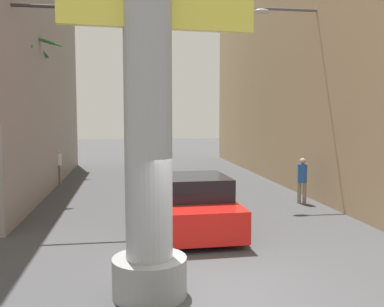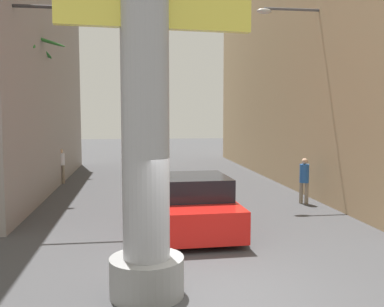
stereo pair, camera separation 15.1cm
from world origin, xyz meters
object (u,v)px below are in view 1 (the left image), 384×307
(palm_tree_mid_left, at_px, (19,92))
(pedestrian_mid_right, at_px, (302,177))
(neon_sign_pole, at_px, (148,27))
(palm_tree_far_left, at_px, (56,75))
(traffic_light_mast, at_px, (42,73))
(street_lamp, at_px, (307,84))
(car_lead, at_px, (192,204))
(pedestrian_far_left, at_px, (58,164))

(palm_tree_mid_left, relative_size, pedestrian_mid_right, 3.86)
(neon_sign_pole, xyz_separation_m, pedestrian_mid_right, (5.97, 7.31, -3.77))
(palm_tree_far_left, relative_size, pedestrian_mid_right, 5.40)
(traffic_light_mast, height_order, palm_tree_mid_left, traffic_light_mast)
(street_lamp, xyz_separation_m, palm_tree_mid_left, (-10.81, 1.61, -0.27))
(neon_sign_pole, bearing_deg, street_lamp, 51.35)
(street_lamp, distance_m, traffic_light_mast, 9.49)
(traffic_light_mast, distance_m, palm_tree_mid_left, 4.26)
(car_lead, bearing_deg, pedestrian_far_left, 120.26)
(neon_sign_pole, distance_m, pedestrian_mid_right, 10.16)
(neon_sign_pole, distance_m, street_lamp, 10.22)
(car_lead, relative_size, palm_tree_far_left, 0.56)
(car_lead, bearing_deg, neon_sign_pole, -107.81)
(palm_tree_mid_left, bearing_deg, pedestrian_far_left, 77.74)
(street_lamp, bearing_deg, neon_sign_pole, -128.65)
(street_lamp, relative_size, car_lead, 1.44)
(traffic_light_mast, distance_m, pedestrian_mid_right, 9.61)
(street_lamp, relative_size, traffic_light_mast, 1.12)
(palm_tree_mid_left, bearing_deg, traffic_light_mast, -67.71)
(neon_sign_pole, bearing_deg, palm_tree_far_left, 103.68)
(traffic_light_mast, xyz_separation_m, car_lead, (4.27, -1.15, -3.78))
(car_lead, height_order, pedestrian_far_left, pedestrian_far_left)
(street_lamp, relative_size, palm_tree_far_left, 0.80)
(neon_sign_pole, height_order, street_lamp, neon_sign_pole)
(street_lamp, distance_m, pedestrian_far_left, 11.82)
(palm_tree_mid_left, relative_size, pedestrian_far_left, 3.88)
(palm_tree_mid_left, height_order, pedestrian_far_left, palm_tree_mid_left)
(neon_sign_pole, height_order, traffic_light_mast, neon_sign_pole)
(neon_sign_pole, bearing_deg, pedestrian_far_left, 105.37)
(traffic_light_mast, xyz_separation_m, palm_tree_far_left, (-1.46, 11.94, 1.02))
(car_lead, xyz_separation_m, palm_tree_mid_left, (-5.88, 5.08, 3.43))
(palm_tree_far_left, bearing_deg, pedestrian_far_left, -81.60)
(traffic_light_mast, bearing_deg, pedestrian_far_left, 96.18)
(palm_tree_far_left, relative_size, pedestrian_far_left, 5.43)
(neon_sign_pole, xyz_separation_m, palm_tree_mid_left, (-4.43, 9.59, -0.61))
(street_lamp, xyz_separation_m, palm_tree_far_left, (-10.66, 9.62, 1.09))
(neon_sign_pole, bearing_deg, palm_tree_mid_left, 114.79)
(palm_tree_far_left, height_order, pedestrian_mid_right, palm_tree_far_left)
(palm_tree_far_left, bearing_deg, pedestrian_mid_right, -45.10)
(neon_sign_pole, height_order, pedestrian_far_left, neon_sign_pole)
(palm_tree_far_left, relative_size, palm_tree_mid_left, 1.40)
(palm_tree_mid_left, xyz_separation_m, pedestrian_mid_right, (10.40, -2.29, -3.16))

